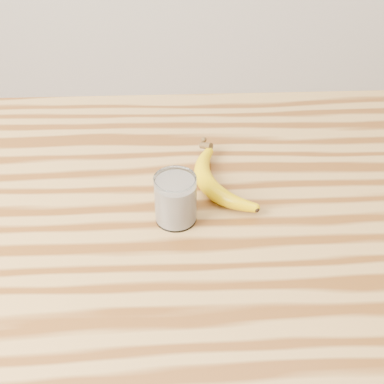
{
  "coord_description": "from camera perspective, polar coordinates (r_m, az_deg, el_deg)",
  "views": [
    {
      "loc": [
        0.05,
        -0.73,
        1.53
      ],
      "look_at": [
        0.08,
        -0.0,
        0.93
      ],
      "focal_mm": 50.0,
      "sensor_mm": 36.0,
      "label": 1
    }
  ],
  "objects": [
    {
      "name": "table",
      "position": [
        1.06,
        -4.56,
        -6.71
      ],
      "size": [
        1.2,
        0.8,
        0.9
      ],
      "color": "#A37840",
      "rests_on": "ground"
    },
    {
      "name": "banana",
      "position": [
        0.98,
        1.64,
        0.8
      ],
      "size": [
        0.2,
        0.3,
        0.03
      ],
      "primitive_type": null,
      "rotation": [
        0.0,
        0.0,
        0.38
      ],
      "color": "#CFA501",
      "rests_on": "table"
    },
    {
      "name": "smoothie_glass",
      "position": [
        0.91,
        -1.77,
        -0.83
      ],
      "size": [
        0.07,
        0.07,
        0.09
      ],
      "color": "white",
      "rests_on": "table"
    }
  ]
}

